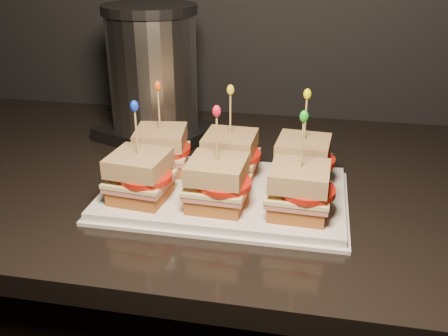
# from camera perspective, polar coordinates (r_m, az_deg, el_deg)

# --- Properties ---
(granite_slab) EXTENTS (2.62, 0.69, 0.04)m
(granite_slab) POSITION_cam_1_polar(r_m,az_deg,el_deg) (0.89, 14.21, -2.70)
(granite_slab) COLOR black
(granite_slab) RESTS_ON cabinet
(platter) EXTENTS (0.38, 0.23, 0.02)m
(platter) POSITION_cam_1_polar(r_m,az_deg,el_deg) (0.80, 0.00, -2.98)
(platter) COLOR white
(platter) RESTS_ON granite_slab
(platter_rim) EXTENTS (0.39, 0.25, 0.01)m
(platter_rim) POSITION_cam_1_polar(r_m,az_deg,el_deg) (0.81, 0.00, -3.36)
(platter_rim) COLOR white
(platter_rim) RESTS_ON granite_slab
(sandwich_0_bread_bot) EXTENTS (0.09, 0.09, 0.02)m
(sandwich_0_bread_bot) POSITION_cam_1_polar(r_m,az_deg,el_deg) (0.87, -7.10, 0.55)
(sandwich_0_bread_bot) COLOR brown
(sandwich_0_bread_bot) RESTS_ON platter
(sandwich_0_ham) EXTENTS (0.10, 0.10, 0.01)m
(sandwich_0_ham) POSITION_cam_1_polar(r_m,az_deg,el_deg) (0.86, -7.15, 1.47)
(sandwich_0_ham) COLOR #C05A51
(sandwich_0_ham) RESTS_ON sandwich_0_bread_bot
(sandwich_0_cheese) EXTENTS (0.10, 0.10, 0.01)m
(sandwich_0_cheese) POSITION_cam_1_polar(r_m,az_deg,el_deg) (0.86, -7.18, 1.89)
(sandwich_0_cheese) COLOR #F0E399
(sandwich_0_cheese) RESTS_ON sandwich_0_ham
(sandwich_0_tomato) EXTENTS (0.08, 0.08, 0.01)m
(sandwich_0_tomato) POSITION_cam_1_polar(r_m,az_deg,el_deg) (0.85, -6.55, 2.15)
(sandwich_0_tomato) COLOR red
(sandwich_0_tomato) RESTS_ON sandwich_0_cheese
(sandwich_0_bread_top) EXTENTS (0.09, 0.09, 0.03)m
(sandwich_0_bread_top) POSITION_cam_1_polar(r_m,az_deg,el_deg) (0.85, -7.27, 3.51)
(sandwich_0_bread_top) COLOR brown
(sandwich_0_bread_top) RESTS_ON sandwich_0_tomato
(sandwich_0_pick) EXTENTS (0.00, 0.00, 0.09)m
(sandwich_0_pick) POSITION_cam_1_polar(r_m,az_deg,el_deg) (0.84, -7.43, 6.31)
(sandwich_0_pick) COLOR tan
(sandwich_0_pick) RESTS_ON sandwich_0_bread_top
(sandwich_0_frill) EXTENTS (0.01, 0.01, 0.02)m
(sandwich_0_frill) POSITION_cam_1_polar(r_m,az_deg,el_deg) (0.82, -7.61, 9.29)
(sandwich_0_frill) COLOR #E75114
(sandwich_0_frill) RESTS_ON sandwich_0_pick
(sandwich_1_bread_bot) EXTENTS (0.08, 0.08, 0.02)m
(sandwich_1_bread_bot) POSITION_cam_1_polar(r_m,az_deg,el_deg) (0.84, 0.69, -0.09)
(sandwich_1_bread_bot) COLOR brown
(sandwich_1_bread_bot) RESTS_ON platter
(sandwich_1_ham) EXTENTS (0.09, 0.09, 0.01)m
(sandwich_1_ham) POSITION_cam_1_polar(r_m,az_deg,el_deg) (0.84, 0.70, 0.86)
(sandwich_1_ham) COLOR #C05A51
(sandwich_1_ham) RESTS_ON sandwich_1_bread_bot
(sandwich_1_cheese) EXTENTS (0.09, 0.09, 0.01)m
(sandwich_1_cheese) POSITION_cam_1_polar(r_m,az_deg,el_deg) (0.83, 0.70, 1.30)
(sandwich_1_cheese) COLOR #F0E399
(sandwich_1_cheese) RESTS_ON sandwich_1_ham
(sandwich_1_tomato) EXTENTS (0.08, 0.08, 0.01)m
(sandwich_1_tomato) POSITION_cam_1_polar(r_m,az_deg,el_deg) (0.82, 1.45, 1.55)
(sandwich_1_tomato) COLOR red
(sandwich_1_tomato) RESTS_ON sandwich_1_cheese
(sandwich_1_bread_top) EXTENTS (0.08, 0.08, 0.03)m
(sandwich_1_bread_top) POSITION_cam_1_polar(r_m,az_deg,el_deg) (0.82, 0.71, 2.96)
(sandwich_1_bread_top) COLOR brown
(sandwich_1_bread_top) RESTS_ON sandwich_1_tomato
(sandwich_1_pick) EXTENTS (0.00, 0.00, 0.09)m
(sandwich_1_pick) POSITION_cam_1_polar(r_m,az_deg,el_deg) (0.81, 0.73, 5.86)
(sandwich_1_pick) COLOR tan
(sandwich_1_pick) RESTS_ON sandwich_1_bread_top
(sandwich_1_frill) EXTENTS (0.01, 0.01, 0.02)m
(sandwich_1_frill) POSITION_cam_1_polar(r_m,az_deg,el_deg) (0.79, 0.74, 8.93)
(sandwich_1_frill) COLOR yellow
(sandwich_1_frill) RESTS_ON sandwich_1_pick
(sandwich_2_bread_bot) EXTENTS (0.09, 0.09, 0.02)m
(sandwich_2_bread_bot) POSITION_cam_1_polar(r_m,az_deg,el_deg) (0.83, 8.85, -0.74)
(sandwich_2_bread_bot) COLOR brown
(sandwich_2_bread_bot) RESTS_ON platter
(sandwich_2_ham) EXTENTS (0.10, 0.09, 0.01)m
(sandwich_2_ham) POSITION_cam_1_polar(r_m,az_deg,el_deg) (0.82, 8.91, 0.21)
(sandwich_2_ham) COLOR #C05A51
(sandwich_2_ham) RESTS_ON sandwich_2_bread_bot
(sandwich_2_cheese) EXTENTS (0.10, 0.09, 0.01)m
(sandwich_2_cheese) POSITION_cam_1_polar(r_m,az_deg,el_deg) (0.82, 8.95, 0.65)
(sandwich_2_cheese) COLOR #F0E399
(sandwich_2_cheese) RESTS_ON sandwich_2_ham
(sandwich_2_tomato) EXTENTS (0.08, 0.08, 0.01)m
(sandwich_2_tomato) POSITION_cam_1_polar(r_m,az_deg,el_deg) (0.81, 9.80, 0.89)
(sandwich_2_tomato) COLOR red
(sandwich_2_tomato) RESTS_ON sandwich_2_cheese
(sandwich_2_bread_top) EXTENTS (0.09, 0.09, 0.03)m
(sandwich_2_bread_top) POSITION_cam_1_polar(r_m,az_deg,el_deg) (0.81, 9.07, 2.32)
(sandwich_2_bread_top) COLOR brown
(sandwich_2_bread_top) RESTS_ON sandwich_2_tomato
(sandwich_2_pick) EXTENTS (0.00, 0.00, 0.09)m
(sandwich_2_pick) POSITION_cam_1_polar(r_m,az_deg,el_deg) (0.80, 9.28, 5.25)
(sandwich_2_pick) COLOR tan
(sandwich_2_pick) RESTS_ON sandwich_2_bread_top
(sandwich_2_frill) EXTENTS (0.01, 0.01, 0.02)m
(sandwich_2_frill) POSITION_cam_1_polar(r_m,az_deg,el_deg) (0.78, 9.50, 8.35)
(sandwich_2_frill) COLOR #EEF602
(sandwich_2_frill) RESTS_ON sandwich_2_pick
(sandwich_3_bread_bot) EXTENTS (0.09, 0.09, 0.02)m
(sandwich_3_bread_bot) POSITION_cam_1_polar(r_m,az_deg,el_deg) (0.78, -9.46, -2.66)
(sandwich_3_bread_bot) COLOR brown
(sandwich_3_bread_bot) RESTS_ON platter
(sandwich_3_ham) EXTENTS (0.10, 0.09, 0.01)m
(sandwich_3_ham) POSITION_cam_1_polar(r_m,az_deg,el_deg) (0.77, -9.54, -1.66)
(sandwich_3_ham) COLOR #C05A51
(sandwich_3_ham) RESTS_ON sandwich_3_bread_bot
(sandwich_3_cheese) EXTENTS (0.10, 0.10, 0.01)m
(sandwich_3_cheese) POSITION_cam_1_polar(r_m,az_deg,el_deg) (0.77, -9.58, -1.19)
(sandwich_3_cheese) COLOR #F0E399
(sandwich_3_cheese) RESTS_ON sandwich_3_ham
(sandwich_3_tomato) EXTENTS (0.08, 0.08, 0.01)m
(sandwich_3_tomato) POSITION_cam_1_polar(r_m,az_deg,el_deg) (0.76, -8.92, -0.95)
(sandwich_3_tomato) COLOR red
(sandwich_3_tomato) RESTS_ON sandwich_3_cheese
(sandwich_3_bread_top) EXTENTS (0.09, 0.09, 0.03)m
(sandwich_3_bread_top) POSITION_cam_1_polar(r_m,az_deg,el_deg) (0.76, -9.72, 0.58)
(sandwich_3_bread_top) COLOR brown
(sandwich_3_bread_top) RESTS_ON sandwich_3_tomato
(sandwich_3_pick) EXTENTS (0.00, 0.00, 0.09)m
(sandwich_3_pick) POSITION_cam_1_polar(r_m,az_deg,el_deg) (0.74, -9.96, 3.68)
(sandwich_3_pick) COLOR tan
(sandwich_3_pick) RESTS_ON sandwich_3_bread_top
(sandwich_3_frill) EXTENTS (0.01, 0.01, 0.02)m
(sandwich_3_frill) POSITION_cam_1_polar(r_m,az_deg,el_deg) (0.73, -10.22, 6.99)
(sandwich_3_frill) COLOR #1131E0
(sandwich_3_frill) RESTS_ON sandwich_3_pick
(sandwich_4_bread_bot) EXTENTS (0.08, 0.08, 0.02)m
(sandwich_4_bread_bot) POSITION_cam_1_polar(r_m,az_deg,el_deg) (0.75, -0.78, -3.50)
(sandwich_4_bread_bot) COLOR brown
(sandwich_4_bread_bot) RESTS_ON platter
(sandwich_4_ham) EXTENTS (0.09, 0.09, 0.01)m
(sandwich_4_ham) POSITION_cam_1_polar(r_m,az_deg,el_deg) (0.74, -0.79, -2.47)
(sandwich_4_ham) COLOR #C05A51
(sandwich_4_ham) RESTS_ON sandwich_4_bread_bot
(sandwich_4_cheese) EXTENTS (0.09, 0.09, 0.01)m
(sandwich_4_cheese) POSITION_cam_1_polar(r_m,az_deg,el_deg) (0.74, -0.79, -1.98)
(sandwich_4_cheese) COLOR #F0E399
(sandwich_4_cheese) RESTS_ON sandwich_4_ham
(sandwich_4_tomato) EXTENTS (0.08, 0.08, 0.01)m
(sandwich_4_tomato) POSITION_cam_1_polar(r_m,az_deg,el_deg) (0.73, 0.04, -1.75)
(sandwich_4_tomato) COLOR red
(sandwich_4_tomato) RESTS_ON sandwich_4_cheese
(sandwich_4_bread_top) EXTENTS (0.09, 0.09, 0.03)m
(sandwich_4_bread_top) POSITION_cam_1_polar(r_m,az_deg,el_deg) (0.73, -0.80, -0.15)
(sandwich_4_bread_top) COLOR brown
(sandwich_4_bread_top) RESTS_ON sandwich_4_tomato
(sandwich_4_pick) EXTENTS (0.00, 0.00, 0.09)m
(sandwich_4_pick) POSITION_cam_1_polar(r_m,az_deg,el_deg) (0.71, -0.82, 3.07)
(sandwich_4_pick) COLOR tan
(sandwich_4_pick) RESTS_ON sandwich_4_bread_top
(sandwich_4_frill) EXTENTS (0.01, 0.01, 0.02)m
(sandwich_4_frill) POSITION_cam_1_polar(r_m,az_deg,el_deg) (0.69, -0.85, 6.53)
(sandwich_4_frill) COLOR red
(sandwich_4_frill) RESTS_ON sandwich_4_pick
(sandwich_5_bread_bot) EXTENTS (0.08, 0.08, 0.02)m
(sandwich_5_bread_bot) POSITION_cam_1_polar(r_m,az_deg,el_deg) (0.74, 8.42, -4.30)
(sandwich_5_bread_bot) COLOR brown
(sandwich_5_bread_bot) RESTS_ON platter
(sandwich_5_ham) EXTENTS (0.09, 0.09, 0.01)m
(sandwich_5_ham) POSITION_cam_1_polar(r_m,az_deg,el_deg) (0.73, 8.50, -3.26)
(sandwich_5_ham) COLOR #C05A51
(sandwich_5_ham) RESTS_ON sandwich_5_bread_bot
(sandwich_5_cheese) EXTENTS (0.09, 0.09, 0.01)m
(sandwich_5_cheese) POSITION_cam_1_polar(r_m,az_deg,el_deg) (0.72, 8.53, -2.77)
(sandwich_5_cheese) COLOR #F0E399
(sandwich_5_cheese) RESTS_ON sandwich_5_ham
(sandwich_5_tomato) EXTENTS (0.08, 0.08, 0.01)m
(sandwich_5_tomato) POSITION_cam_1_polar(r_m,az_deg,el_deg) (0.72, 9.50, -2.54)
(sandwich_5_tomato) COLOR red
(sandwich_5_tomato) RESTS_ON sandwich_5_cheese
(sandwich_5_bread_top) EXTENTS (0.09, 0.09, 0.03)m
(sandwich_5_bread_top) POSITION_cam_1_polar(r_m,az_deg,el_deg) (0.71, 8.66, -0.92)
(sandwich_5_bread_top) COLOR brown
(sandwich_5_bread_top) RESTS_ON sandwich_5_tomato
(sandwich_5_pick) EXTENTS (0.00, 0.00, 0.09)m
(sandwich_5_pick) POSITION_cam_1_polar(r_m,az_deg,el_deg) (0.70, 8.89, 2.34)
(sandwich_5_pick) COLOR tan
(sandwich_5_pick) RESTS_ON sandwich_5_bread_top
(sandwich_5_frill) EXTENTS (0.01, 0.01, 0.02)m
(sandwich_5_frill) POSITION_cam_1_polar(r_m,az_deg,el_deg) (0.68, 9.14, 5.85)
(sandwich_5_frill) COLOR green
(sandwich_5_frill) RESTS_ON sandwich_5_pick
(appliance_base) EXTENTS (0.26, 0.24, 0.03)m
(appliance_base) POSITION_cam_1_polar(r_m,az_deg,el_deg) (1.06, -7.71, 4.10)
(appliance_base) COLOR #262628
(appliance_base) RESTS_ON granite_slab
(appliance_body) EXTENTS (0.17, 0.17, 0.23)m
(appliance_body) POSITION_cam_1_polar(r_m,az_deg,el_deg) (1.02, -8.12, 10.74)
(appliance_body) COLOR silver
(appliance_body) RESTS_ON appliance_base
(appliance_lid) EXTENTS (0.18, 0.18, 0.02)m
(appliance_lid) POSITION_cam_1_polar(r_m,az_deg,el_deg) (1.00, -8.55, 17.53)
(appliance_lid) COLOR #262628
(appliance_lid) RESTS_ON appliance_body
(appliance) EXTENTS (0.21, 0.17, 0.27)m
(appliance) POSITION_cam_1_polar(r_m,az_deg,el_deg) (1.02, -8.10, 10.51)
(appliance) COLOR silver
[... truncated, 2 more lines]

